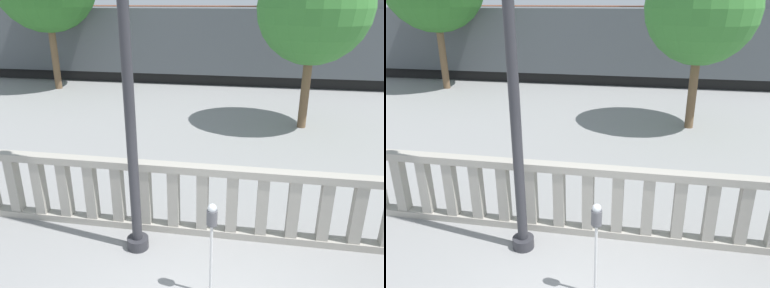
# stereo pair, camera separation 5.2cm
# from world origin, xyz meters

# --- Properties ---
(balustrade) EXTENTS (14.49, 0.24, 1.39)m
(balustrade) POSITION_xyz_m (0.00, 2.50, 0.70)
(balustrade) COLOR #9E998E
(balustrade) RESTS_ON ground
(lamppost) EXTENTS (0.38, 0.38, 6.86)m
(lamppost) POSITION_xyz_m (-1.34, 1.89, 3.53)
(lamppost) COLOR #2D2D33
(lamppost) RESTS_ON ground
(parking_meter) EXTENTS (0.15, 0.15, 1.55)m
(parking_meter) POSITION_xyz_m (0.07, 0.97, 1.22)
(parking_meter) COLOR silver
(parking_meter) RESTS_ON ground
(train_near) EXTENTS (23.61, 2.84, 4.28)m
(train_near) POSITION_xyz_m (-3.19, 16.38, 1.93)
(train_near) COLOR black
(train_near) RESTS_ON ground
(train_far) EXTENTS (22.06, 3.15, 4.16)m
(train_far) POSITION_xyz_m (-7.30, 25.83, 1.88)
(train_far) COLOR black
(train_far) RESTS_ON ground
(tree_left) EXTENTS (3.51, 3.51, 5.63)m
(tree_left) POSITION_xyz_m (2.22, 9.22, 3.86)
(tree_left) COLOR brown
(tree_left) RESTS_ON ground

